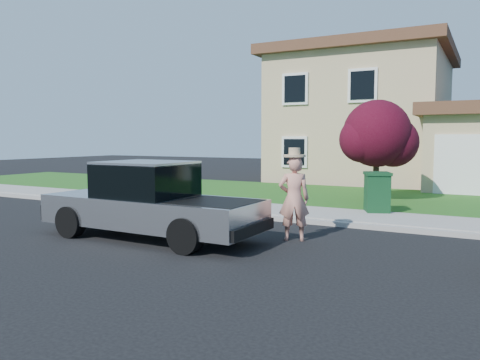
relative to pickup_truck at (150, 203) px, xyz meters
name	(u,v)px	position (x,y,z in m)	size (l,w,h in m)	color
ground	(183,236)	(0.52, 0.49, -0.80)	(80.00, 80.00, 0.00)	black
curb	(274,218)	(1.52, 3.39, -0.74)	(40.00, 0.20, 0.12)	gray
sidewalk	(289,212)	(1.52, 4.49, -0.73)	(40.00, 2.00, 0.15)	gray
lawn	(335,197)	(1.52, 8.99, -0.75)	(40.00, 7.00, 0.10)	#164E17
house	(386,121)	(1.84, 16.87, 2.36)	(14.00, 11.30, 6.85)	tan
pickup_truck	(150,203)	(0.00, 0.00, 0.00)	(5.27, 2.06, 1.72)	black
woman	(294,197)	(2.92, 1.29, 0.16)	(0.80, 0.68, 2.03)	tan
ornamental_tree	(378,137)	(3.31, 7.88, 1.49)	(2.50, 2.26, 3.43)	black
trash_bin	(377,192)	(3.85, 5.36, -0.08)	(0.94, 1.00, 1.13)	#103A1C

